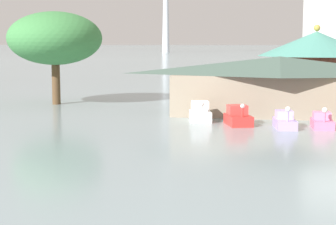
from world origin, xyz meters
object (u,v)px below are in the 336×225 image
at_px(green_roof_pavilion, 316,60).
at_px(shoreline_tree_tall_left, 55,39).
at_px(pedal_boat_red, 238,117).
at_px(boathouse, 279,85).
at_px(pedal_boat_white, 200,113).
at_px(pedal_boat_pink, 322,122).
at_px(pedal_boat_lavender, 285,121).

bearing_deg(green_roof_pavilion, shoreline_tree_tall_left, -157.29).
bearing_deg(pedal_boat_red, boathouse, 134.56).
bearing_deg(boathouse, pedal_boat_white, -143.45).
bearing_deg(pedal_boat_pink, pedal_boat_red, -97.14).
relative_size(pedal_boat_pink, shoreline_tree_tall_left, 0.29).
xyz_separation_m(pedal_boat_red, shoreline_tree_tall_left, (-17.89, 10.36, 5.72)).
relative_size(pedal_boat_lavender, shoreline_tree_tall_left, 0.33).
height_order(pedal_boat_white, pedal_boat_pink, pedal_boat_pink).
height_order(pedal_boat_red, pedal_boat_lavender, pedal_boat_red).
relative_size(boathouse, green_roof_pavilion, 1.50).
bearing_deg(pedal_boat_white, pedal_boat_lavender, 57.54).
xyz_separation_m(pedal_boat_lavender, shoreline_tree_tall_left, (-21.17, 11.27, 5.79)).
bearing_deg(shoreline_tree_tall_left, boathouse, -12.65).
distance_m(pedal_boat_white, shoreline_tree_tall_left, 18.41).
distance_m(pedal_boat_red, green_roof_pavilion, 22.32).
height_order(pedal_boat_pink, shoreline_tree_tall_left, shoreline_tree_tall_left).
xyz_separation_m(pedal_boat_lavender, pedal_boat_pink, (2.57, 0.38, -0.03)).
distance_m(pedal_boat_white, boathouse, 7.60).
bearing_deg(boathouse, pedal_boat_lavender, -87.62).
height_order(pedal_boat_white, boathouse, boathouse).
bearing_deg(pedal_boat_pink, boathouse, -157.28).
height_order(pedal_boat_red, shoreline_tree_tall_left, shoreline_tree_tall_left).
height_order(green_roof_pavilion, shoreline_tree_tall_left, shoreline_tree_tall_left).
bearing_deg(pedal_boat_red, shoreline_tree_tall_left, -137.62).
xyz_separation_m(pedal_boat_lavender, green_roof_pavilion, (3.89, 21.76, 3.57)).
relative_size(pedal_boat_red, shoreline_tree_tall_left, 0.34).
xyz_separation_m(pedal_boat_red, green_roof_pavilion, (7.16, 20.85, 3.50)).
bearing_deg(pedal_boat_lavender, pedal_boat_red, -113.08).
xyz_separation_m(pedal_boat_white, pedal_boat_lavender, (6.18, -2.20, -0.12)).
bearing_deg(green_roof_pavilion, pedal_boat_white, -117.25).
height_order(pedal_boat_white, pedal_boat_red, pedal_boat_red).
bearing_deg(pedal_boat_red, pedal_boat_white, -131.51).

